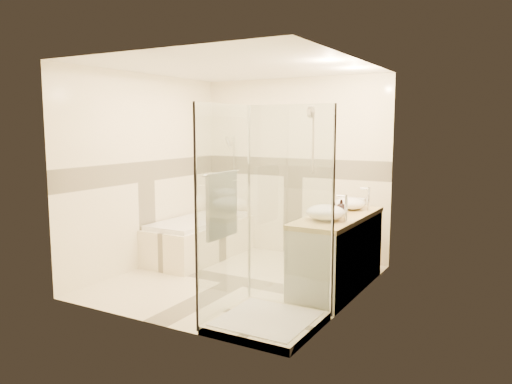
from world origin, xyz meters
The scene contains 12 objects.
room centered at (0.06, 0.01, 1.26)m, with size 2.82×3.02×2.52m.
bathtub centered at (-1.02, 0.65, 0.31)m, with size 0.75×1.70×0.56m.
vanity centered at (1.12, 0.30, 0.43)m, with size 0.58×1.62×0.85m.
shower_enclosure centered at (0.83, -0.97, 0.51)m, with size 0.96×0.93×2.04m.
vessel_sink_near centered at (1.10, 0.75, 0.92)m, with size 0.37×0.37×0.15m, color white.
vessel_sink_far centered at (1.10, -0.04, 0.93)m, with size 0.41×0.41×0.16m, color white.
faucet_near centered at (1.32, 0.75, 1.01)m, with size 0.11×0.03×0.28m.
faucet_far centered at (1.32, -0.04, 1.01)m, with size 0.12×0.03×0.28m.
amenity_bottle_a centered at (1.10, 0.23, 0.93)m, with size 0.07×0.07×0.16m, color black.
amenity_bottle_b centered at (1.10, 0.45, 0.93)m, with size 0.12×0.12×0.16m, color black.
folded_towels centered at (1.10, 1.02, 0.89)m, with size 0.17×0.28×0.09m, color silver.
rolled_towel centered at (-1.25, 1.42, 0.62)m, with size 0.11×0.11×0.24m, color silver.
Camera 1 is at (3.02, -4.91, 1.84)m, focal length 35.00 mm.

